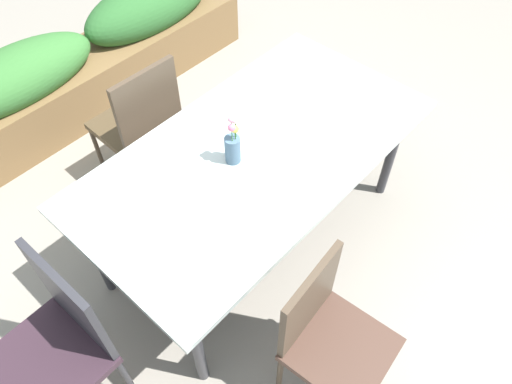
{
  "coord_description": "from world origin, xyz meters",
  "views": [
    {
      "loc": [
        -1.3,
        -1.12,
        2.5
      ],
      "look_at": [
        -0.03,
        0.01,
        0.42
      ],
      "focal_mm": 34.24,
      "sensor_mm": 36.0,
      "label": 1
    }
  ],
  "objects_px": {
    "dining_table": "(256,158)",
    "chair_end_left": "(56,343)",
    "flower_vase": "(233,145)",
    "planter_box": "(95,59)",
    "chair_near_left": "(329,334)",
    "chair_far_side": "(141,122)"
  },
  "relations": [
    {
      "from": "chair_end_left",
      "to": "chair_near_left",
      "type": "bearing_deg",
      "value": -135.74
    },
    {
      "from": "flower_vase",
      "to": "planter_box",
      "type": "height_order",
      "value": "flower_vase"
    },
    {
      "from": "planter_box",
      "to": "chair_end_left",
      "type": "bearing_deg",
      "value": -128.83
    },
    {
      "from": "chair_near_left",
      "to": "chair_end_left",
      "type": "bearing_deg",
      "value": -49.31
    },
    {
      "from": "chair_far_side",
      "to": "dining_table",
      "type": "bearing_deg",
      "value": -79.22
    },
    {
      "from": "dining_table",
      "to": "planter_box",
      "type": "xyz_separation_m",
      "value": [
        0.2,
        1.77,
        -0.35
      ]
    },
    {
      "from": "chair_near_left",
      "to": "flower_vase",
      "type": "bearing_deg",
      "value": -114.15
    },
    {
      "from": "flower_vase",
      "to": "chair_end_left",
      "type": "bearing_deg",
      "value": -178.25
    },
    {
      "from": "dining_table",
      "to": "chair_end_left",
      "type": "xyz_separation_m",
      "value": [
        -1.23,
        0.0,
        -0.14
      ]
    },
    {
      "from": "dining_table",
      "to": "chair_near_left",
      "type": "relative_size",
      "value": 2.13
    },
    {
      "from": "planter_box",
      "to": "flower_vase",
      "type": "bearing_deg",
      "value": -100.46
    },
    {
      "from": "chair_far_side",
      "to": "flower_vase",
      "type": "bearing_deg",
      "value": -88.16
    },
    {
      "from": "chair_near_left",
      "to": "planter_box",
      "type": "relative_size",
      "value": 0.35
    },
    {
      "from": "chair_end_left",
      "to": "chair_far_side",
      "type": "xyz_separation_m",
      "value": [
        1.1,
        0.79,
        -0.01
      ]
    },
    {
      "from": "dining_table",
      "to": "chair_end_left",
      "type": "height_order",
      "value": "chair_end_left"
    },
    {
      "from": "chair_end_left",
      "to": "chair_near_left",
      "type": "xyz_separation_m",
      "value": [
        0.8,
        -0.8,
        -0.05
      ]
    },
    {
      "from": "chair_far_side",
      "to": "flower_vase",
      "type": "relative_size",
      "value": 3.39
    },
    {
      "from": "dining_table",
      "to": "chair_end_left",
      "type": "distance_m",
      "value": 1.24
    },
    {
      "from": "flower_vase",
      "to": "chair_far_side",
      "type": "bearing_deg",
      "value": 90.49
    },
    {
      "from": "chair_end_left",
      "to": "flower_vase",
      "type": "height_order",
      "value": "flower_vase"
    },
    {
      "from": "flower_vase",
      "to": "planter_box",
      "type": "xyz_separation_m",
      "value": [
        0.32,
        1.74,
        -0.52
      ]
    },
    {
      "from": "chair_near_left",
      "to": "planter_box",
      "type": "bearing_deg",
      "value": -107.95
    }
  ]
}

